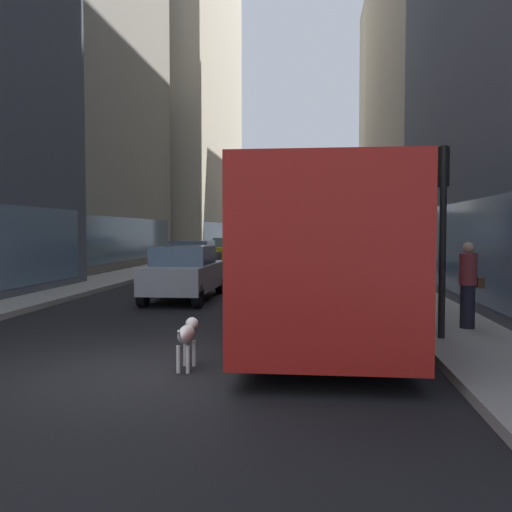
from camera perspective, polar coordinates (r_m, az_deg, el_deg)
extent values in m
plane|color=black|center=(42.67, 2.61, -0.12)|extent=(120.00, 120.00, 0.00)
cube|color=#9E9991|center=(43.39, -4.92, 0.02)|extent=(2.40, 110.00, 0.15)
cube|color=#9E9991|center=(42.69, 10.27, -0.06)|extent=(2.40, 110.00, 0.15)
cube|color=gray|center=(34.38, -20.06, 17.45)|extent=(8.18, 17.86, 21.87)
cube|color=slate|center=(31.65, -13.16, 1.75)|extent=(0.08, 16.07, 2.40)
cube|color=#B2A893|center=(56.09, -9.48, 17.04)|extent=(11.83, 23.47, 32.07)
cube|color=slate|center=(53.05, -3.21, 2.15)|extent=(0.08, 21.12, 2.40)
cube|color=slate|center=(14.15, 21.63, 0.61)|extent=(0.08, 18.17, 2.40)
cube|color=#A0937F|center=(38.88, 21.22, 22.50)|extent=(10.48, 19.81, 30.74)
cube|color=slate|center=(35.57, 12.70, 1.84)|extent=(0.08, 17.83, 2.40)
cube|color=#A0937F|center=(57.11, 15.83, 13.46)|extent=(8.69, 15.23, 25.75)
cube|color=slate|center=(55.53, 11.28, 2.12)|extent=(0.08, 13.71, 2.40)
cube|color=red|center=(12.34, 6.87, 0.85)|extent=(2.55, 11.50, 2.75)
cube|color=slate|center=(12.33, 6.88, 3.15)|extent=(2.57, 11.04, 0.90)
cube|color=black|center=(18.09, 6.64, -2.15)|extent=(2.55, 0.16, 0.44)
cylinder|color=black|center=(15.99, 2.66, -2.95)|extent=(0.30, 1.00, 1.00)
cylinder|color=black|center=(16.01, 10.73, -2.98)|extent=(0.30, 1.00, 1.00)
cylinder|color=black|center=(8.39, -0.62, -8.05)|extent=(0.30, 1.00, 1.00)
cylinder|color=black|center=(8.43, 14.92, -8.09)|extent=(0.30, 1.00, 1.00)
cube|color=silver|center=(17.54, 1.91, 4.09)|extent=(0.08, 0.24, 0.40)
cube|color=#B7BABF|center=(16.41, -7.42, -2.14)|extent=(1.72, 4.28, 0.75)
cube|color=slate|center=(16.16, -7.61, 0.10)|extent=(1.58, 1.93, 0.55)
cylinder|color=black|center=(18.29, -8.42, -2.83)|extent=(0.22, 0.64, 0.64)
cylinder|color=black|center=(17.97, -3.79, -2.91)|extent=(0.22, 0.64, 0.64)
cylinder|color=black|center=(15.00, -11.75, -4.06)|extent=(0.22, 0.64, 0.64)
cylinder|color=black|center=(14.61, -6.14, -4.20)|extent=(0.22, 0.64, 0.64)
cube|color=black|center=(24.75, -6.55, -0.53)|extent=(1.85, 4.22, 0.75)
cube|color=slate|center=(24.51, -6.67, 0.96)|extent=(1.70, 1.90, 0.55)
cylinder|color=black|center=(26.60, -7.45, -1.12)|extent=(0.22, 0.64, 0.64)
cylinder|color=black|center=(26.27, -4.00, -1.15)|extent=(0.22, 0.64, 0.64)
cylinder|color=black|center=(23.33, -9.42, -1.66)|extent=(0.22, 0.64, 0.64)
cylinder|color=black|center=(22.94, -5.50, -1.71)|extent=(0.22, 0.64, 0.64)
cube|color=silver|center=(42.21, 0.95, 0.80)|extent=(1.86, 3.98, 0.75)
cube|color=slate|center=(42.00, 0.92, 1.67)|extent=(1.71, 1.79, 0.55)
cylinder|color=black|center=(43.87, 0.07, 0.38)|extent=(0.22, 0.64, 0.64)
cylinder|color=black|center=(43.72, 2.20, 0.37)|extent=(0.22, 0.64, 0.64)
cylinder|color=black|center=(40.74, -0.40, 0.20)|extent=(0.22, 0.64, 0.64)
cylinder|color=black|center=(40.59, 1.89, 0.19)|extent=(0.22, 0.64, 0.64)
cube|color=yellow|center=(34.97, -2.79, 0.41)|extent=(1.84, 4.60, 0.75)
cube|color=slate|center=(34.73, -2.85, 1.47)|extent=(1.69, 2.07, 0.55)
cylinder|color=black|center=(36.98, -3.57, -0.05)|extent=(0.22, 0.64, 0.64)
cylinder|color=black|center=(36.74, -1.08, -0.06)|extent=(0.22, 0.64, 0.64)
cylinder|color=black|center=(33.28, -4.67, -0.36)|extent=(0.22, 0.64, 0.64)
cylinder|color=black|center=(33.01, -1.91, -0.37)|extent=(0.22, 0.64, 0.64)
cube|color=silver|center=(36.11, 6.42, 1.75)|extent=(2.30, 2.00, 2.10)
cube|color=silver|center=(32.36, 6.45, 2.09)|extent=(2.30, 5.50, 2.60)
cylinder|color=black|center=(36.16, 4.81, 0.09)|extent=(0.28, 0.90, 0.90)
cylinder|color=black|center=(36.16, 8.01, 0.07)|extent=(0.28, 0.90, 0.90)
cylinder|color=black|center=(30.66, 4.57, -0.37)|extent=(0.28, 0.90, 0.90)
cylinder|color=black|center=(30.67, 8.34, -0.39)|extent=(0.28, 0.90, 0.90)
ellipsoid|color=white|center=(8.19, -7.32, -8.12)|extent=(0.22, 0.60, 0.26)
sphere|color=white|center=(8.54, -6.72, -7.05)|extent=(0.20, 0.20, 0.20)
sphere|color=black|center=(8.57, -7.09, -6.90)|extent=(0.07, 0.07, 0.07)
sphere|color=black|center=(8.54, -6.30, -6.92)|extent=(0.07, 0.07, 0.07)
cylinder|color=white|center=(7.80, -8.01, -8.29)|extent=(0.03, 0.16, 0.19)
cylinder|color=white|center=(8.48, -7.44, -10.03)|extent=(0.06, 0.06, 0.40)
cylinder|color=white|center=(8.45, -6.50, -10.07)|extent=(0.06, 0.06, 0.40)
cylinder|color=white|center=(8.08, -8.15, -10.67)|extent=(0.06, 0.06, 0.40)
cylinder|color=white|center=(8.05, -7.17, -10.72)|extent=(0.06, 0.06, 0.40)
sphere|color=black|center=(8.27, -6.82, -7.73)|extent=(0.04, 0.04, 0.04)
sphere|color=black|center=(8.13, -7.87, -8.06)|extent=(0.04, 0.04, 0.04)
sphere|color=black|center=(8.01, -7.48, -7.93)|extent=(0.04, 0.04, 0.04)
cylinder|color=#1E1E2D|center=(11.48, 21.28, -4.95)|extent=(0.28, 0.28, 0.85)
cylinder|color=maroon|center=(11.41, 21.34, -1.29)|extent=(0.34, 0.34, 0.62)
sphere|color=tan|center=(11.39, 21.37, 0.82)|extent=(0.22, 0.22, 0.22)
cube|color=#59331E|center=(11.49, 22.38, -2.58)|extent=(0.12, 0.24, 0.20)
cylinder|color=black|center=(10.16, 18.97, 1.34)|extent=(0.12, 0.12, 3.40)
cube|color=black|center=(10.40, 18.86, 8.81)|extent=(0.24, 0.20, 0.70)
sphere|color=red|center=(10.53, 18.74, 9.94)|extent=(0.11, 0.11, 0.11)
sphere|color=orange|center=(10.51, 18.73, 8.75)|extent=(0.11, 0.11, 0.11)
sphere|color=green|center=(10.49, 18.71, 7.56)|extent=(0.11, 0.11, 0.11)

